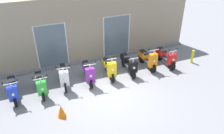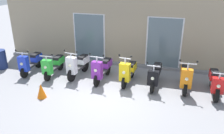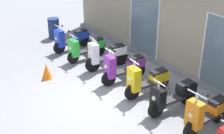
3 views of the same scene
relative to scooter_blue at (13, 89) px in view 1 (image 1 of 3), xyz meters
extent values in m
plane|color=gray|center=(3.67, -1.25, -0.47)|extent=(40.00, 40.00, 0.00)
cube|color=gray|center=(3.67, 2.10, 1.24)|extent=(11.87, 0.30, 3.43)
cube|color=slate|center=(3.67, 1.85, -0.41)|extent=(11.87, 0.20, 0.12)
cube|color=silver|center=(1.96, 1.93, 0.68)|extent=(1.52, 0.04, 2.30)
cube|color=slate|center=(1.96, 1.91, 0.68)|extent=(1.40, 0.02, 2.22)
cube|color=silver|center=(5.37, 1.93, 0.68)|extent=(1.52, 0.04, 2.30)
cube|color=slate|center=(5.37, 1.91, 0.68)|extent=(1.40, 0.02, 2.22)
cylinder|color=black|center=(0.02, -0.53, -0.25)|extent=(0.12, 0.46, 0.46)
cylinder|color=black|center=(-0.02, 0.59, -0.25)|extent=(0.12, 0.46, 0.46)
cube|color=#2D2D30|center=(0.00, 0.03, -0.15)|extent=(0.29, 0.70, 0.09)
cube|color=#1E38C6|center=(0.02, -0.49, 0.12)|extent=(0.39, 0.26, 0.61)
sphere|color=#F2EFCC|center=(0.03, -0.62, 0.16)|extent=(0.12, 0.12, 0.12)
cube|color=#1E38C6|center=(-0.02, 0.49, 0.04)|extent=(0.32, 0.53, 0.28)
cube|color=black|center=(-0.02, 0.45, 0.18)|extent=(0.28, 0.49, 0.11)
cylinder|color=silver|center=(0.02, -0.49, 0.50)|extent=(0.06, 0.06, 0.18)
cylinder|color=silver|center=(0.02, -0.49, 0.57)|extent=(0.53, 0.06, 0.04)
sphere|color=black|center=(0.28, -0.48, 0.67)|extent=(0.07, 0.07, 0.07)
sphere|color=black|center=(-0.24, -0.50, 0.67)|extent=(0.07, 0.07, 0.07)
cylinder|color=black|center=(1.09, -0.54, -0.25)|extent=(0.09, 0.44, 0.44)
cylinder|color=black|center=(1.07, 0.58, -0.25)|extent=(0.09, 0.44, 0.44)
cube|color=#2D2D30|center=(1.08, 0.02, -0.15)|extent=(0.27, 0.70, 0.09)
cube|color=green|center=(1.09, -0.50, 0.09)|extent=(0.38, 0.25, 0.57)
sphere|color=#F2EFCC|center=(1.09, -0.63, 0.13)|extent=(0.12, 0.12, 0.12)
cube|color=green|center=(1.08, 0.48, 0.02)|extent=(0.31, 0.52, 0.28)
cube|color=black|center=(1.08, 0.44, 0.16)|extent=(0.27, 0.48, 0.11)
cylinder|color=silver|center=(1.09, -0.50, 0.46)|extent=(0.06, 0.06, 0.20)
cylinder|color=silver|center=(1.09, -0.50, 0.54)|extent=(0.54, 0.04, 0.04)
sphere|color=black|center=(1.36, -0.50, 0.64)|extent=(0.07, 0.07, 0.07)
sphere|color=black|center=(0.82, -0.51, 0.64)|extent=(0.07, 0.07, 0.07)
cylinder|color=black|center=(2.04, -0.34, -0.21)|extent=(0.15, 0.54, 0.53)
cylinder|color=black|center=(2.18, 0.72, -0.21)|extent=(0.15, 0.54, 0.53)
cube|color=#2D2D30|center=(2.11, 0.19, -0.11)|extent=(0.35, 0.69, 0.09)
cube|color=white|center=(2.04, -0.30, 0.19)|extent=(0.41, 0.29, 0.67)
sphere|color=#F2EFCC|center=(2.03, -0.43, 0.23)|extent=(0.12, 0.12, 0.12)
cube|color=white|center=(2.17, 0.63, 0.10)|extent=(0.37, 0.56, 0.28)
cube|color=black|center=(2.16, 0.59, 0.24)|extent=(0.32, 0.51, 0.11)
cylinder|color=silver|center=(2.04, -0.30, 0.60)|extent=(0.06, 0.06, 0.19)
cylinder|color=silver|center=(2.04, -0.30, 0.67)|extent=(0.54, 0.11, 0.04)
sphere|color=black|center=(2.31, -0.33, 0.77)|extent=(0.07, 0.07, 0.07)
sphere|color=black|center=(1.78, -0.26, 0.77)|extent=(0.07, 0.07, 0.07)
cylinder|color=black|center=(3.13, -0.47, -0.23)|extent=(0.12, 0.49, 0.49)
cylinder|color=black|center=(3.23, 0.64, -0.23)|extent=(0.12, 0.49, 0.49)
cube|color=#2D2D30|center=(3.18, 0.09, -0.13)|extent=(0.32, 0.71, 0.09)
cube|color=purple|center=(3.13, -0.43, 0.16)|extent=(0.40, 0.27, 0.67)
sphere|color=#F2EFCC|center=(3.12, -0.55, 0.20)|extent=(0.12, 0.12, 0.12)
cube|color=purple|center=(3.22, 0.54, 0.08)|extent=(0.35, 0.55, 0.28)
cube|color=black|center=(3.22, 0.50, 0.22)|extent=(0.30, 0.50, 0.11)
cylinder|color=silver|center=(3.13, -0.43, 0.59)|extent=(0.06, 0.06, 0.22)
cylinder|color=silver|center=(3.13, -0.43, 0.68)|extent=(0.53, 0.08, 0.04)
sphere|color=black|center=(3.40, -0.45, 0.78)|extent=(0.07, 0.07, 0.07)
sphere|color=black|center=(2.87, -0.40, 0.78)|extent=(0.07, 0.07, 0.07)
cylinder|color=black|center=(4.17, -0.39, -0.23)|extent=(0.13, 0.50, 0.49)
cylinder|color=black|center=(4.27, 0.66, -0.23)|extent=(0.13, 0.50, 0.49)
cube|color=#2D2D30|center=(4.22, 0.14, -0.13)|extent=(0.32, 0.67, 0.09)
cube|color=yellow|center=(4.18, -0.35, 0.17)|extent=(0.40, 0.27, 0.67)
sphere|color=#F2EFCC|center=(4.16, -0.48, 0.21)|extent=(0.12, 0.12, 0.12)
cube|color=yellow|center=(4.26, 0.56, 0.02)|extent=(0.35, 0.55, 0.28)
cube|color=black|center=(4.26, 0.52, 0.16)|extent=(0.30, 0.50, 0.11)
cylinder|color=silver|center=(4.18, -0.35, 0.61)|extent=(0.06, 0.06, 0.24)
cylinder|color=silver|center=(4.18, -0.35, 0.70)|extent=(0.44, 0.08, 0.04)
sphere|color=black|center=(4.40, -0.37, 0.80)|extent=(0.07, 0.07, 0.07)
sphere|color=black|center=(3.95, -0.33, 0.80)|extent=(0.07, 0.07, 0.07)
cylinder|color=black|center=(5.21, -0.44, -0.23)|extent=(0.13, 0.49, 0.48)
cylinder|color=black|center=(5.27, 0.70, -0.23)|extent=(0.13, 0.49, 0.48)
cube|color=#2D2D30|center=(5.24, 0.13, -0.13)|extent=(0.30, 0.72, 0.09)
cube|color=black|center=(5.21, -0.40, 0.09)|extent=(0.39, 0.26, 0.53)
sphere|color=#F2EFCC|center=(5.20, -0.53, 0.13)|extent=(0.12, 0.12, 0.12)
cube|color=black|center=(5.26, 0.60, 0.06)|extent=(0.33, 0.54, 0.28)
cube|color=black|center=(5.26, 0.56, 0.20)|extent=(0.28, 0.49, 0.11)
cylinder|color=silver|center=(5.21, -0.40, 0.44)|extent=(0.06, 0.06, 0.23)
cylinder|color=silver|center=(5.21, -0.40, 0.54)|extent=(0.47, 0.06, 0.04)
sphere|color=black|center=(5.44, -0.41, 0.64)|extent=(0.07, 0.07, 0.07)
sphere|color=black|center=(4.97, -0.39, 0.64)|extent=(0.07, 0.07, 0.07)
cylinder|color=black|center=(6.33, -0.34, -0.23)|extent=(0.12, 0.49, 0.49)
cylinder|color=black|center=(6.30, 0.72, -0.23)|extent=(0.12, 0.49, 0.49)
cube|color=#2D2D30|center=(6.31, 0.19, -0.13)|extent=(0.28, 0.66, 0.09)
cube|color=orange|center=(6.33, -0.30, 0.17)|extent=(0.39, 0.25, 0.68)
sphere|color=#F2EFCC|center=(6.33, -0.43, 0.21)|extent=(0.12, 0.12, 0.12)
cube|color=orange|center=(6.30, 0.62, 0.05)|extent=(0.31, 0.53, 0.28)
cube|color=black|center=(6.31, 0.58, 0.19)|extent=(0.27, 0.49, 0.11)
cylinder|color=silver|center=(6.33, -0.30, 0.61)|extent=(0.06, 0.06, 0.25)
cylinder|color=silver|center=(6.33, -0.30, 0.71)|extent=(0.55, 0.05, 0.04)
sphere|color=black|center=(6.60, -0.30, 0.81)|extent=(0.07, 0.07, 0.07)
sphere|color=black|center=(6.05, -0.31, 0.81)|extent=(0.07, 0.07, 0.07)
cylinder|color=black|center=(7.32, -0.48, -0.22)|extent=(0.12, 0.52, 0.52)
cylinder|color=black|center=(7.32, 0.61, -0.22)|extent=(0.12, 0.52, 0.52)
cube|color=#2D2D30|center=(7.32, 0.06, -0.12)|extent=(0.26, 0.68, 0.09)
cube|color=red|center=(7.32, -0.44, 0.10)|extent=(0.38, 0.24, 0.52)
sphere|color=#F2EFCC|center=(7.32, -0.57, 0.14)|extent=(0.12, 0.12, 0.12)
cube|color=red|center=(7.32, 0.51, 0.06)|extent=(0.30, 0.52, 0.28)
cube|color=black|center=(7.32, 0.47, 0.20)|extent=(0.26, 0.48, 0.11)
cylinder|color=silver|center=(7.32, -0.44, 0.44)|extent=(0.06, 0.06, 0.20)
cylinder|color=silver|center=(7.32, -0.44, 0.52)|extent=(0.44, 0.04, 0.04)
sphere|color=black|center=(7.54, -0.45, 0.62)|extent=(0.07, 0.07, 0.07)
sphere|color=black|center=(7.10, -0.44, 0.62)|extent=(0.07, 0.07, 0.07)
cone|color=orange|center=(1.58, -1.80, -0.21)|extent=(0.32, 0.32, 0.52)
cylinder|color=yellow|center=(8.76, -0.27, -0.12)|extent=(0.12, 0.12, 0.70)
camera|label=1|loc=(0.93, -8.34, 5.39)|focal=36.15mm
camera|label=2|loc=(5.77, -7.87, 3.54)|focal=36.94mm
camera|label=3|loc=(10.20, -5.50, 4.45)|focal=51.68mm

